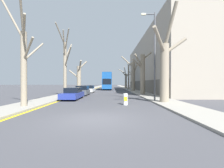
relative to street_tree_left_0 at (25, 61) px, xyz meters
name	(u,v)px	position (x,y,z in m)	size (l,w,h in m)	color
ground_plane	(95,119)	(5.62, -3.52, -3.45)	(300.00, 300.00, 0.00)	#424247
sidewalk_left	(95,88)	(-0.35, 46.48, -3.39)	(2.66, 120.00, 0.12)	gray
sidewalk_right	(126,88)	(11.58, 46.48, -3.39)	(2.66, 120.00, 0.12)	gray
building_facade_right	(162,66)	(17.90, 23.58, 2.32)	(10.08, 36.56, 11.58)	#9E9384
kerb_line_stripe	(99,88)	(1.16, 46.48, -3.45)	(0.24, 120.00, 0.01)	yellow
street_tree_left_0	(25,61)	(0.00, 0.00, 0.00)	(3.19, 4.94, 8.31)	gray
street_tree_left_1	(66,65)	(0.23, 8.93, 0.83)	(1.93, 3.96, 9.06)	gray
street_tree_left_2	(80,78)	(0.16, 17.54, -0.62)	(3.71, 3.11, 6.11)	gray
street_tree_right_0	(166,67)	(11.22, 2.38, -0.24)	(3.71, 2.74, 8.40)	gray
street_tree_right_1	(143,73)	(11.10, 11.74, -0.14)	(3.23, 1.97, 6.63)	gray
street_tree_right_2	(134,75)	(11.08, 21.68, 0.11)	(3.89, 1.99, 7.84)	gray
street_tree_right_3	(129,76)	(11.02, 30.19, 0.33)	(4.87, 1.56, 8.14)	gray
street_tree_right_4	(126,80)	(11.07, 38.60, -0.54)	(3.17, 3.01, 7.03)	gray
double_decker_bus	(108,80)	(5.22, 30.41, -0.87)	(2.43, 10.46, 4.56)	#19519E
parked_car_0	(74,94)	(2.07, 5.86, -2.83)	(1.74, 4.59, 1.30)	navy
parked_car_1	(83,91)	(2.07, 11.17, -2.79)	(1.80, 4.03, 1.42)	#4C5156
parked_car_2	(90,89)	(2.07, 17.63, -2.81)	(1.89, 4.43, 1.37)	silver
lamp_post	(155,52)	(10.56, 3.59, 1.35)	(1.40, 0.20, 8.66)	#4C4F54
traffic_bollard	(126,99)	(7.59, 1.34, -2.98)	(0.36, 0.37, 0.95)	white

